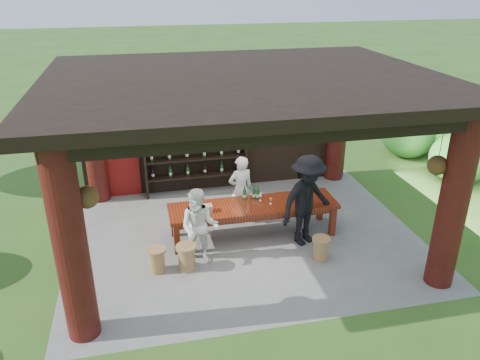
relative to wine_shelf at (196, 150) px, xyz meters
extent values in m
plane|color=#2D5119|center=(0.70, -2.45, -1.15)|extent=(90.00, 90.00, 0.00)
cube|color=slate|center=(0.70, -2.45, -1.20)|extent=(7.40, 5.90, 0.10)
cube|color=black|center=(0.70, 0.30, 0.50)|extent=(7.00, 0.18, 3.30)
cube|color=maroon|center=(-1.90, 0.20, -0.15)|extent=(0.95, 0.06, 2.00)
cylinder|color=#380C0A|center=(-2.45, -4.85, 0.50)|extent=(0.50, 0.50, 3.30)
cylinder|color=#380C0A|center=(3.85, -4.85, 0.50)|extent=(0.50, 0.50, 3.30)
cylinder|color=#380C0A|center=(-2.45, 0.10, 0.50)|extent=(0.50, 0.50, 3.30)
cylinder|color=#380C0A|center=(3.85, 0.10, 0.50)|extent=(0.50, 0.50, 3.30)
cube|color=black|center=(0.70, -4.85, 2.00)|extent=(6.70, 0.35, 0.35)
cube|color=black|center=(-2.45, -2.45, 2.00)|extent=(0.30, 5.20, 0.30)
cube|color=black|center=(3.85, -2.45, 2.00)|extent=(0.30, 5.20, 0.30)
cube|color=black|center=(0.70, -2.45, 2.25)|extent=(7.50, 6.00, 0.20)
cylinder|color=black|center=(-2.15, -4.65, 1.47)|extent=(0.01, 0.01, 0.75)
cone|color=black|center=(-2.15, -4.65, 1.02)|extent=(0.32, 0.32, 0.18)
sphere|color=#1E5919|center=(-2.15, -4.65, 1.13)|extent=(0.34, 0.34, 0.34)
cylinder|color=black|center=(3.55, -4.65, 1.47)|extent=(0.01, 0.01, 0.75)
cone|color=black|center=(3.55, -4.65, 1.02)|extent=(0.32, 0.32, 0.18)
sphere|color=#1E5919|center=(3.55, -4.65, 1.13)|extent=(0.34, 0.34, 0.34)
cube|color=#54180C|center=(0.90, -2.48, -0.44)|extent=(3.61, 0.94, 0.08)
cube|color=#54180C|center=(0.90, -2.48, -0.54)|extent=(3.41, 0.79, 0.12)
cube|color=#54180C|center=(-0.79, -2.85, -0.82)|extent=(0.12, 0.12, 0.67)
cube|color=#54180C|center=(2.58, -2.84, -0.82)|extent=(0.12, 0.12, 0.67)
cube|color=#54180C|center=(-0.79, -2.13, -0.82)|extent=(0.12, 0.12, 0.67)
cube|color=#54180C|center=(2.58, -2.11, -0.82)|extent=(0.12, 0.12, 0.67)
cylinder|color=olive|center=(-0.66, -3.46, -0.92)|extent=(0.31, 0.31, 0.46)
cylinder|color=olive|center=(-0.66, -3.46, -0.66)|extent=(0.40, 0.40, 0.06)
cylinder|color=olive|center=(1.99, -3.68, -0.94)|extent=(0.29, 0.29, 0.43)
cylinder|color=olive|center=(1.99, -3.68, -0.70)|extent=(0.37, 0.37, 0.06)
cylinder|color=olive|center=(-1.23, -3.40, -0.94)|extent=(0.30, 0.30, 0.44)
cylinder|color=olive|center=(-1.23, -3.40, -0.69)|extent=(0.38, 0.38, 0.06)
imported|color=white|center=(0.77, -1.81, -0.35)|extent=(0.65, 0.50, 1.60)
imported|color=white|center=(-0.37, -3.26, -0.37)|extent=(0.90, 0.78, 1.57)
imported|color=black|center=(1.90, -2.99, -0.17)|extent=(1.45, 1.17, 1.97)
cube|color=#BF6672|center=(-0.14, -2.58, -0.33)|extent=(0.26, 0.18, 0.14)
ellipsoid|color=#194C14|center=(7.05, -0.86, -0.58)|extent=(1.60, 1.60, 1.36)
ellipsoid|color=#194C14|center=(6.72, 1.17, -0.58)|extent=(1.60, 1.60, 1.36)
ellipsoid|color=#194C14|center=(7.99, 0.64, -0.58)|extent=(1.60, 1.60, 1.36)
camera|label=1|loc=(-1.29, -11.08, 4.11)|focal=35.00mm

